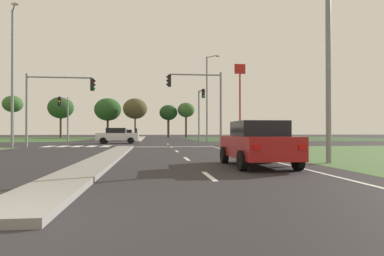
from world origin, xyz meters
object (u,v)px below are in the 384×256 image
(traffic_signal_far_right, at_px, (200,106))
(street_lamp_second, at_px, (13,71))
(treeline_fifth, at_px, (168,113))
(car_white_third, at_px, (117,136))
(car_beige_fourth, at_px, (120,135))
(fastfood_pole_sign, at_px, (240,85))
(treeline_near, at_px, (13,104))
(street_lamp_near, at_px, (334,36))
(car_maroon_near, at_px, (127,134))
(treeline_second, at_px, (61,108))
(traffic_signal_near_left, at_px, (53,96))
(treeline_fourth, at_px, (135,109))
(street_lamp_third, at_px, (208,95))
(treeline_third, at_px, (108,110))
(pedestrian_at_median, at_px, (136,132))
(traffic_signal_far_left, at_px, (65,111))
(traffic_signal_near_right, at_px, (202,95))
(treeline_sixth, at_px, (186,110))
(car_red_second, at_px, (258,143))

(traffic_signal_far_right, xyz_separation_m, street_lamp_second, (-16.25, -11.88, 1.71))
(traffic_signal_far_right, relative_size, treeline_fifth, 0.95)
(car_white_third, bearing_deg, treeline_fifth, 168.33)
(street_lamp_second, distance_m, treeline_fifth, 43.19)
(car_white_third, bearing_deg, car_beige_fourth, -176.31)
(fastfood_pole_sign, relative_size, treeline_near, 1.57)
(street_lamp_near, distance_m, fastfood_pole_sign, 44.36)
(car_maroon_near, bearing_deg, car_beige_fourth, 90.72)
(car_maroon_near, bearing_deg, treeline_second, -25.41)
(car_white_third, xyz_separation_m, traffic_signal_near_left, (-4.19, -8.03, 3.14))
(fastfood_pole_sign, bearing_deg, treeline_fourth, 144.75)
(street_lamp_third, distance_m, fastfood_pole_sign, 16.57)
(car_maroon_near, height_order, car_white_third, car_white_third)
(treeline_second, bearing_deg, treeline_third, 4.69)
(pedestrian_at_median, bearing_deg, street_lamp_third, -136.02)
(street_lamp_near, height_order, fastfood_pole_sign, fastfood_pole_sign)
(street_lamp_near, bearing_deg, street_lamp_third, 90.31)
(traffic_signal_far_left, bearing_deg, traffic_signal_near_right, -40.76)
(traffic_signal_far_right, distance_m, treeline_sixth, 28.06)
(street_lamp_second, relative_size, street_lamp_third, 1.02)
(street_lamp_third, bearing_deg, treeline_fourth, 110.52)
(car_maroon_near, height_order, treeline_fourth, treeline_fourth)
(treeline_second, relative_size, treeline_fourth, 1.04)
(car_maroon_near, distance_m, treeline_near, 22.35)
(traffic_signal_near_left, xyz_separation_m, pedestrian_at_median, (5.60, 18.70, -2.79))
(car_red_second, relative_size, treeline_fifth, 0.64)
(traffic_signal_near_left, bearing_deg, treeline_second, 103.33)
(car_beige_fourth, height_order, treeline_third, treeline_third)
(traffic_signal_near_left, height_order, treeline_second, treeline_second)
(traffic_signal_far_right, bearing_deg, car_red_second, -94.03)
(street_lamp_near, bearing_deg, car_red_second, -164.23)
(treeline_third, bearing_deg, treeline_second, -175.31)
(traffic_signal_near_right, distance_m, street_lamp_second, 14.78)
(car_white_third, relative_size, traffic_signal_near_right, 0.70)
(car_maroon_near, height_order, traffic_signal_far_right, traffic_signal_far_right)
(car_red_second, xyz_separation_m, treeline_fourth, (-6.86, 57.05, 4.92))
(car_red_second, xyz_separation_m, pedestrian_at_median, (-5.71, 34.90, 0.36))
(treeline_fifth, bearing_deg, car_maroon_near, -148.12)
(pedestrian_at_median, bearing_deg, treeline_fourth, -15.17)
(car_maroon_near, relative_size, car_white_third, 1.03)
(traffic_signal_near_right, bearing_deg, treeline_fourth, 100.10)
(treeline_near, bearing_deg, pedestrian_at_median, -41.94)
(traffic_signal_far_left, distance_m, treeline_second, 31.81)
(treeline_fourth, bearing_deg, car_beige_fourth, -92.62)
(street_lamp_second, distance_m, treeline_fourth, 41.50)
(traffic_signal_far_right, xyz_separation_m, treeline_third, (-14.40, 31.24, 1.48))
(street_lamp_near, distance_m, treeline_near, 64.20)
(car_maroon_near, bearing_deg, traffic_signal_far_left, 78.03)
(traffic_signal_near_left, relative_size, street_lamp_third, 0.54)
(car_maroon_near, distance_m, street_lamp_third, 25.28)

